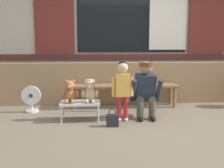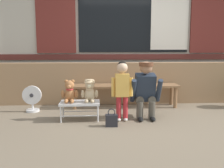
{
  "view_description": "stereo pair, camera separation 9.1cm",
  "coord_description": "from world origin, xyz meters",
  "px_view_note": "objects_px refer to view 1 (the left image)",
  "views": [
    {
      "loc": [
        -0.9,
        -4.06,
        1.21
      ],
      "look_at": [
        -0.56,
        0.43,
        0.55
      ],
      "focal_mm": 42.79,
      "sensor_mm": 36.0,
      "label": 1
    },
    {
      "loc": [
        -0.81,
        -4.07,
        1.21
      ],
      "look_at": [
        -0.56,
        0.43,
        0.55
      ],
      "focal_mm": 42.79,
      "sensor_mm": 36.0,
      "label": 2
    }
  ],
  "objects_px": {
    "wooden_bench_long": "(124,88)",
    "teddy_bear_with_hat": "(90,91)",
    "handbag_on_ground": "(112,120)",
    "floor_fan": "(31,99)",
    "teddy_bear_plain": "(70,92)",
    "adult_crouching": "(146,90)",
    "child_standing": "(123,84)",
    "small_display_bench": "(80,104)"
  },
  "relations": [
    {
      "from": "adult_crouching",
      "to": "child_standing",
      "type": "bearing_deg",
      "value": -163.23
    },
    {
      "from": "child_standing",
      "to": "small_display_bench",
      "type": "bearing_deg",
      "value": 172.85
    },
    {
      "from": "wooden_bench_long",
      "to": "handbag_on_ground",
      "type": "xyz_separation_m",
      "value": [
        -0.33,
        -1.26,
        -0.28
      ]
    },
    {
      "from": "small_display_bench",
      "to": "adult_crouching",
      "type": "height_order",
      "value": "adult_crouching"
    },
    {
      "from": "teddy_bear_with_hat",
      "to": "floor_fan",
      "type": "relative_size",
      "value": 0.76
    },
    {
      "from": "wooden_bench_long",
      "to": "child_standing",
      "type": "relative_size",
      "value": 2.19
    },
    {
      "from": "small_display_bench",
      "to": "teddy_bear_plain",
      "type": "xyz_separation_m",
      "value": [
        -0.16,
        0.0,
        0.2
      ]
    },
    {
      "from": "adult_crouching",
      "to": "floor_fan",
      "type": "xyz_separation_m",
      "value": [
        -1.98,
        0.55,
        -0.24
      ]
    },
    {
      "from": "child_standing",
      "to": "floor_fan",
      "type": "distance_m",
      "value": 1.75
    },
    {
      "from": "teddy_bear_plain",
      "to": "child_standing",
      "type": "xyz_separation_m",
      "value": [
        0.84,
        -0.09,
        0.13
      ]
    },
    {
      "from": "teddy_bear_with_hat",
      "to": "adult_crouching",
      "type": "height_order",
      "value": "adult_crouching"
    },
    {
      "from": "child_standing",
      "to": "adult_crouching",
      "type": "relative_size",
      "value": 1.01
    },
    {
      "from": "teddy_bear_plain",
      "to": "small_display_bench",
      "type": "bearing_deg",
      "value": -0.51
    },
    {
      "from": "small_display_bench",
      "to": "handbag_on_ground",
      "type": "relative_size",
      "value": 2.35
    },
    {
      "from": "wooden_bench_long",
      "to": "teddy_bear_with_hat",
      "type": "bearing_deg",
      "value": -127.14
    },
    {
      "from": "adult_crouching",
      "to": "teddy_bear_plain",
      "type": "bearing_deg",
      "value": -178.4
    },
    {
      "from": "teddy_bear_with_hat",
      "to": "floor_fan",
      "type": "height_order",
      "value": "teddy_bear_with_hat"
    },
    {
      "from": "wooden_bench_long",
      "to": "adult_crouching",
      "type": "distance_m",
      "value": 0.89
    },
    {
      "from": "teddy_bear_with_hat",
      "to": "child_standing",
      "type": "bearing_deg",
      "value": -9.55
    },
    {
      "from": "teddy_bear_with_hat",
      "to": "child_standing",
      "type": "relative_size",
      "value": 0.38
    },
    {
      "from": "handbag_on_ground",
      "to": "floor_fan",
      "type": "distance_m",
      "value": 1.7
    },
    {
      "from": "adult_crouching",
      "to": "handbag_on_ground",
      "type": "xyz_separation_m",
      "value": [
        -0.59,
        -0.42,
        -0.38
      ]
    },
    {
      "from": "teddy_bear_with_hat",
      "to": "wooden_bench_long",
      "type": "bearing_deg",
      "value": 52.86
    },
    {
      "from": "teddy_bear_plain",
      "to": "wooden_bench_long",
      "type": "bearing_deg",
      "value": 41.73
    },
    {
      "from": "wooden_bench_long",
      "to": "floor_fan",
      "type": "height_order",
      "value": "floor_fan"
    },
    {
      "from": "wooden_bench_long",
      "to": "handbag_on_ground",
      "type": "height_order",
      "value": "wooden_bench_long"
    },
    {
      "from": "teddy_bear_with_hat",
      "to": "handbag_on_ground",
      "type": "distance_m",
      "value": 0.63
    },
    {
      "from": "wooden_bench_long",
      "to": "adult_crouching",
      "type": "relative_size",
      "value": 2.21
    },
    {
      "from": "teddy_bear_with_hat",
      "to": "handbag_on_ground",
      "type": "height_order",
      "value": "teddy_bear_with_hat"
    },
    {
      "from": "child_standing",
      "to": "adult_crouching",
      "type": "bearing_deg",
      "value": 16.77
    },
    {
      "from": "wooden_bench_long",
      "to": "small_display_bench",
      "type": "relative_size",
      "value": 3.28
    },
    {
      "from": "teddy_bear_plain",
      "to": "floor_fan",
      "type": "height_order",
      "value": "teddy_bear_plain"
    },
    {
      "from": "floor_fan",
      "to": "wooden_bench_long",
      "type": "bearing_deg",
      "value": 9.66
    },
    {
      "from": "handbag_on_ground",
      "to": "floor_fan",
      "type": "xyz_separation_m",
      "value": [
        -1.39,
        0.97,
        0.14
      ]
    },
    {
      "from": "adult_crouching",
      "to": "floor_fan",
      "type": "distance_m",
      "value": 2.07
    },
    {
      "from": "small_display_bench",
      "to": "adult_crouching",
      "type": "relative_size",
      "value": 0.67
    },
    {
      "from": "floor_fan",
      "to": "teddy_bear_with_hat",
      "type": "bearing_deg",
      "value": -28.81
    },
    {
      "from": "floor_fan",
      "to": "child_standing",
      "type": "bearing_deg",
      "value": -23.01
    },
    {
      "from": "teddy_bear_with_hat",
      "to": "child_standing",
      "type": "xyz_separation_m",
      "value": [
        0.52,
        -0.09,
        0.12
      ]
    },
    {
      "from": "wooden_bench_long",
      "to": "handbag_on_ground",
      "type": "relative_size",
      "value": 7.72
    },
    {
      "from": "adult_crouching",
      "to": "small_display_bench",
      "type": "bearing_deg",
      "value": -178.08
    },
    {
      "from": "wooden_bench_long",
      "to": "child_standing",
      "type": "bearing_deg",
      "value": -98.56
    }
  ]
}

